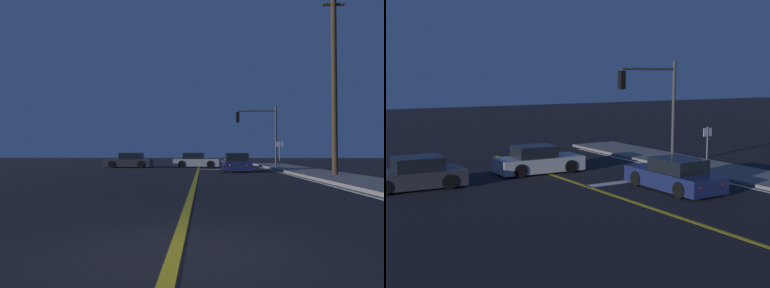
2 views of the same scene
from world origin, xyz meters
TOP-DOWN VIEW (x-y plane):
  - ground_plane at (0.00, 0.00)m, footprint 160.00×160.00m
  - sidewalk_right at (7.56, 12.23)m, footprint 3.20×44.03m
  - lane_line_center at (0.00, 12.23)m, footprint 0.20×41.58m
  - lane_line_edge_right at (5.71, 12.23)m, footprint 0.16×41.58m
  - stop_bar at (2.98, 22.96)m, footprint 5.96×0.50m
  - car_distant_tail_navy at (2.80, 20.60)m, footprint 1.98×4.43m
  - car_side_waiting_charcoal at (-6.41, 26.36)m, footprint 4.37×2.01m
  - car_mid_block_silver at (-0.30, 26.96)m, footprint 4.30×1.96m
  - traffic_signal_near_right at (5.47, 25.26)m, footprint 3.56×0.28m
  - utility_pole_right at (7.86, 14.82)m, footprint 1.47×0.31m
  - street_sign_corner at (6.46, 22.46)m, footprint 0.56×0.07m

SIDE VIEW (x-z plane):
  - ground_plane at x=0.00m, z-range 0.00..0.00m
  - lane_line_center at x=0.00m, z-range 0.00..0.01m
  - lane_line_edge_right at x=5.71m, z-range 0.00..0.01m
  - stop_bar at x=2.98m, z-range 0.00..0.01m
  - sidewalk_right at x=7.56m, z-range 0.00..0.15m
  - car_mid_block_silver at x=-0.30m, z-range -0.09..1.25m
  - car_side_waiting_charcoal at x=-6.41m, z-range -0.09..1.25m
  - car_distant_tail_navy at x=2.80m, z-range -0.09..1.25m
  - street_sign_corner at x=6.46m, z-range 0.40..2.68m
  - traffic_signal_near_right at x=5.47m, z-range 0.89..6.32m
  - utility_pole_right at x=7.86m, z-range 0.16..11.42m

